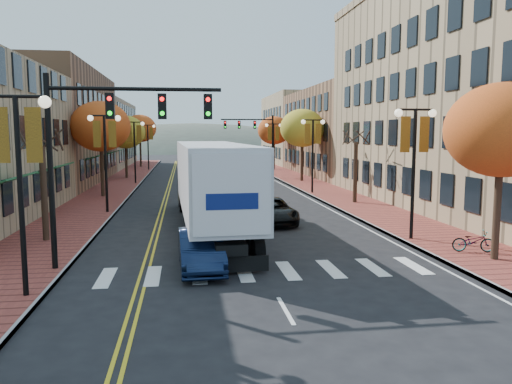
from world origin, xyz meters
name	(u,v)px	position (x,y,z in m)	size (l,w,h in m)	color
ground	(273,289)	(0.00, 0.00, 0.00)	(200.00, 200.00, 0.00)	black
sidewalk_left	(118,186)	(-9.00, 32.50, 0.07)	(4.00, 85.00, 0.15)	brown
sidewalk_right	(305,183)	(9.00, 32.50, 0.07)	(4.00, 85.00, 0.15)	brown
building_left_mid	(36,127)	(-17.00, 36.00, 5.50)	(12.00, 24.00, 11.00)	brown
building_left_far	(86,134)	(-17.00, 61.00, 4.75)	(12.00, 26.00, 9.50)	#9E8966
building_right_near	(503,95)	(18.50, 16.00, 7.50)	(15.00, 28.00, 15.00)	#997F5B
building_right_mid	(365,133)	(18.50, 42.00, 5.00)	(15.00, 24.00, 10.00)	brown
building_right_far	(316,130)	(18.50, 64.00, 5.50)	(15.00, 20.00, 11.00)	#9E8966
tree_left_a	(44,194)	(-9.00, 8.00, 2.25)	(0.28, 0.28, 4.20)	#382619
tree_left_b	(101,127)	(-9.00, 24.00, 5.45)	(4.48, 4.48, 7.21)	#382619
tree_left_c	(125,132)	(-9.00, 40.00, 5.05)	(4.16, 4.16, 6.69)	#382619
tree_left_d	(140,128)	(-9.00, 58.00, 5.60)	(4.61, 4.61, 7.42)	#382619
tree_right_a	(502,130)	(9.00, 2.00, 5.05)	(4.16, 4.16, 6.69)	#382619
tree_right_b	(355,172)	(9.00, 18.00, 2.25)	(0.28, 0.28, 4.20)	#382619
tree_right_c	(302,128)	(9.00, 34.00, 5.45)	(4.48, 4.48, 7.21)	#382619
tree_right_d	(274,131)	(9.00, 50.00, 5.29)	(4.35, 4.35, 7.00)	#382619
lamp_left_a	(18,156)	(-7.50, 0.00, 4.29)	(1.96, 0.36, 6.05)	black
lamp_left_b	(105,144)	(-7.50, 16.00, 4.29)	(1.96, 0.36, 6.05)	black
lamp_left_c	(134,140)	(-7.50, 34.00, 4.29)	(1.96, 0.36, 6.05)	black
lamp_left_d	(148,138)	(-7.50, 52.00, 4.29)	(1.96, 0.36, 6.05)	black
lamp_right_a	(414,148)	(7.50, 6.00, 4.29)	(1.96, 0.36, 6.05)	black
lamp_right_b	(313,141)	(7.50, 24.00, 4.29)	(1.96, 0.36, 6.05)	black
lamp_right_c	(273,139)	(7.50, 42.00, 4.29)	(1.96, 0.36, 6.05)	black
traffic_mast_near	(106,134)	(-5.48, 3.00, 4.92)	(6.10, 0.35, 7.00)	black
traffic_mast_far	(256,133)	(5.48, 42.00, 4.92)	(6.10, 0.34, 7.00)	black
semi_truck	(209,180)	(-1.51, 10.02, 2.60)	(3.52, 17.92, 4.46)	black
navy_sedan	(201,250)	(-2.22, 2.66, 0.72)	(1.53, 4.39, 1.45)	black
black_suv	(272,211)	(1.97, 11.61, 0.70)	(2.31, 5.00, 1.39)	black
car_far_white	(199,163)	(-0.83, 53.86, 0.81)	(1.92, 4.77, 1.63)	silver
car_far_silver	(211,163)	(1.19, 58.96, 0.59)	(1.65, 4.06, 1.18)	#9F9EA6
car_far_oncoming	(218,160)	(2.45, 64.41, 0.76)	(1.60, 4.59, 1.51)	#A0A0A7
bicycle	(473,241)	(8.84, 3.18, 0.59)	(0.58, 1.67, 0.88)	gray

